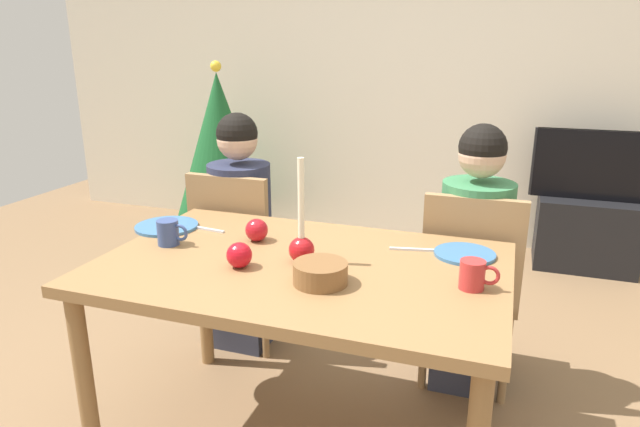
% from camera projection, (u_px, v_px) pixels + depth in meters
% --- Properties ---
extents(back_wall, '(6.40, 0.10, 2.60)m').
position_uv_depth(back_wall, '(426.00, 68.00, 4.11)').
color(back_wall, beige).
rests_on(back_wall, ground).
extents(dining_table, '(1.40, 0.90, 0.75)m').
position_uv_depth(dining_table, '(301.00, 285.00, 1.95)').
color(dining_table, olive).
rests_on(dining_table, ground).
extents(chair_left, '(0.40, 0.40, 0.90)m').
position_uv_depth(chair_left, '(239.00, 249.00, 2.72)').
color(chair_left, '#99754C').
rests_on(chair_left, ground).
extents(chair_right, '(0.40, 0.40, 0.90)m').
position_uv_depth(chair_right, '(471.00, 279.00, 2.38)').
color(chair_right, '#99754C').
rests_on(chair_right, ground).
extents(person_left_child, '(0.30, 0.30, 1.17)m').
position_uv_depth(person_left_child, '(241.00, 236.00, 2.74)').
color(person_left_child, '#33384C').
rests_on(person_left_child, ground).
extents(person_right_child, '(0.30, 0.30, 1.17)m').
position_uv_depth(person_right_child, '(473.00, 264.00, 2.39)').
color(person_right_child, '#33384C').
rests_on(person_right_child, ground).
extents(tv_stand, '(0.64, 0.40, 0.48)m').
position_uv_depth(tv_stand, '(586.00, 233.00, 3.78)').
color(tv_stand, black).
rests_on(tv_stand, ground).
extents(tv, '(0.79, 0.05, 0.46)m').
position_uv_depth(tv, '(596.00, 165.00, 3.65)').
color(tv, black).
rests_on(tv, tv_stand).
extents(christmas_tree, '(0.74, 0.74, 1.36)m').
position_uv_depth(christmas_tree, '(220.00, 150.00, 4.17)').
color(christmas_tree, brown).
rests_on(christmas_tree, ground).
extents(candle_centerpiece, '(0.09, 0.09, 0.37)m').
position_uv_depth(candle_centerpiece, '(301.00, 242.00, 1.91)').
color(candle_centerpiece, red).
rests_on(candle_centerpiece, dining_table).
extents(plate_left, '(0.25, 0.25, 0.01)m').
position_uv_depth(plate_left, '(167.00, 226.00, 2.29)').
color(plate_left, teal).
rests_on(plate_left, dining_table).
extents(plate_right, '(0.22, 0.22, 0.01)m').
position_uv_depth(plate_right, '(465.00, 254.00, 1.99)').
color(plate_right, teal).
rests_on(plate_right, dining_table).
extents(mug_left, '(0.13, 0.08, 0.10)m').
position_uv_depth(mug_left, '(169.00, 232.00, 2.09)').
color(mug_left, '#33477F').
rests_on(mug_left, dining_table).
extents(mug_right, '(0.12, 0.08, 0.09)m').
position_uv_depth(mug_right, '(473.00, 275.00, 1.71)').
color(mug_right, '#B72D2D').
rests_on(mug_right, dining_table).
extents(fork_left, '(0.18, 0.04, 0.01)m').
position_uv_depth(fork_left, '(206.00, 229.00, 2.27)').
color(fork_left, silver).
rests_on(fork_left, dining_table).
extents(fork_right, '(0.18, 0.05, 0.01)m').
position_uv_depth(fork_right, '(414.00, 249.00, 2.04)').
color(fork_right, silver).
rests_on(fork_right, dining_table).
extents(bowl_walnuts, '(0.17, 0.17, 0.07)m').
position_uv_depth(bowl_walnuts, '(320.00, 273.00, 1.75)').
color(bowl_walnuts, brown).
rests_on(bowl_walnuts, dining_table).
extents(apple_near_candle, '(0.09, 0.09, 0.09)m').
position_uv_depth(apple_near_candle, '(239.00, 255.00, 1.88)').
color(apple_near_candle, red).
rests_on(apple_near_candle, dining_table).
extents(apple_by_left_plate, '(0.09, 0.09, 0.09)m').
position_uv_depth(apple_by_left_plate, '(257.00, 230.00, 2.13)').
color(apple_by_left_plate, '#AE141D').
rests_on(apple_by_left_plate, dining_table).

